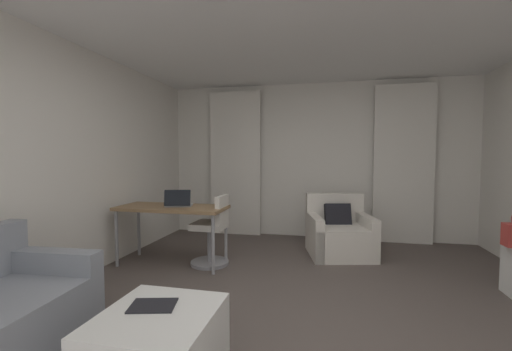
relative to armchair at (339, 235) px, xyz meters
name	(u,v)px	position (x,y,z in m)	size (l,w,h in m)	color
ground_plane	(299,326)	(-0.38, -2.03, -0.28)	(12.00, 12.00, 0.00)	#564C47
wall_window	(315,161)	(-0.38, 1.00, 1.02)	(5.12, 0.06, 2.60)	silver
wall_left	(34,164)	(-2.91, -2.03, 1.02)	(0.06, 6.12, 2.60)	silver
curtain_left_panel	(235,163)	(-1.75, 0.87, 0.97)	(0.90, 0.06, 2.50)	silver
curtain_right_panel	(403,164)	(1.00, 0.87, 0.97)	(0.90, 0.06, 2.50)	silver
armchair	(339,235)	(0.00, 0.00, 0.00)	(0.98, 0.95, 0.83)	silver
desk	(172,211)	(-2.09, -0.86, 0.39)	(1.37, 0.58, 0.74)	olive
desk_chair	(213,234)	(-1.58, -0.77, 0.11)	(0.48, 0.48, 0.88)	gray
laptop	(179,203)	(-1.99, -0.86, 0.50)	(0.37, 0.32, 0.22)	#ADADB2
coffee_table	(158,346)	(-1.17, -2.85, -0.07)	(0.68, 0.74, 0.42)	white
magazine_open	(153,305)	(-1.24, -2.78, 0.14)	(0.32, 0.26, 0.01)	black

